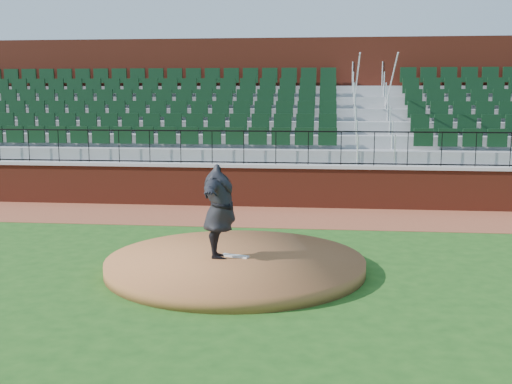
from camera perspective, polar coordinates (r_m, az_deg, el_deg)
ground at (r=12.58m, az=-0.75°, el=-6.91°), size 90.00×90.00×0.00m
warning_track at (r=17.81m, az=1.37°, el=-2.20°), size 34.00×3.20×0.01m
field_wall at (r=19.28m, az=1.78°, el=0.44°), size 34.00×0.35×1.20m
wall_cap at (r=19.19m, az=1.79°, el=2.36°), size 34.00×0.45×0.10m
wall_railing at (r=19.14m, az=1.80°, el=4.00°), size 34.00×0.05×1.00m
seating_stands at (r=21.82m, az=2.37°, el=5.91°), size 34.00×5.10×4.60m
concourse_wall at (r=24.59m, az=2.83°, el=7.28°), size 34.00×0.50×5.50m
pitchers_mound at (r=12.43m, az=-1.86°, el=-6.51°), size 5.04×5.04×0.25m
pitching_rubber at (r=12.47m, az=-1.88°, el=-5.78°), size 0.56×0.29×0.04m
pitcher at (r=12.23m, az=-3.33°, el=-1.76°), size 0.79×2.30×1.84m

